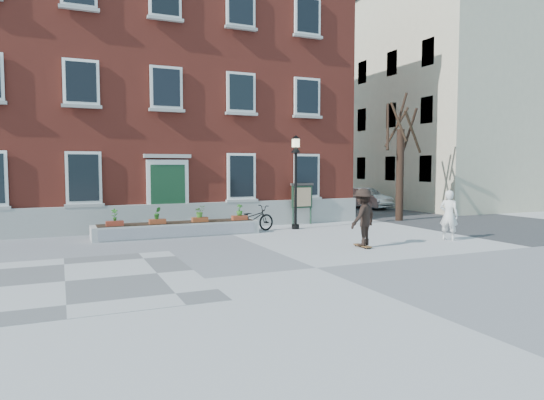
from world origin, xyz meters
name	(u,v)px	position (x,y,z in m)	size (l,w,h in m)	color
ground	(316,268)	(0.00, 0.00, 0.00)	(100.00, 100.00, 0.00)	#9F9FA2
checker_patch	(65,281)	(-6.00, 1.00, 0.01)	(6.00, 6.00, 0.01)	#5A5A5D
bicycle	(252,219)	(1.02, 7.14, 0.53)	(0.70, 2.01, 1.06)	black
parked_car	(364,198)	(11.37, 14.40, 0.64)	(1.36, 3.89, 1.28)	silver
bystander	(449,215)	(6.64, 2.28, 0.90)	(0.65, 0.43, 1.79)	silver
brick_building	(146,93)	(-2.00, 13.98, 6.30)	(18.40, 10.85, 12.60)	maroon
planter_assembly	(178,228)	(-1.99, 7.18, 0.31)	(6.20, 1.12, 1.15)	#B2B3AE
bare_tree	(400,163)	(9.01, 8.01, 2.79)	(1.83, 1.83, 6.16)	black
side_street	(397,109)	(17.99, 19.78, 7.02)	(15.20, 36.00, 14.50)	#3C3C3F
lamp_post	(296,169)	(3.00, 7.23, 2.54)	(0.40, 0.40, 3.93)	black
notice_board	(302,197)	(3.98, 8.55, 1.26)	(1.10, 0.16, 1.87)	#193224
skateboarder	(363,217)	(2.92, 2.18, 1.00)	(1.38, 1.13, 1.93)	brown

